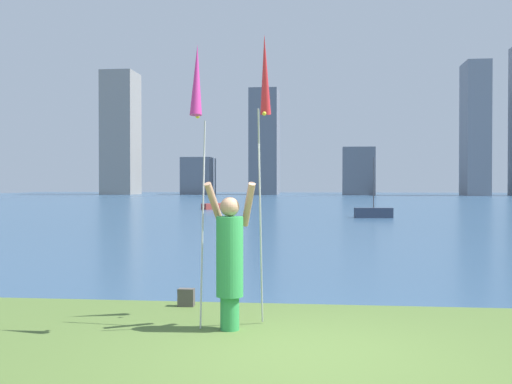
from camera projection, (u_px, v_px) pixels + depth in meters
The scene contains 12 objects.
ground at pixel (322, 205), 57.83m from camera, with size 120.00×138.00×0.12m.
person at pixel (230, 257), 8.33m from camera, with size 0.73×0.54×1.99m.
kite_flag_left at pixel (197, 89), 8.12m from camera, with size 0.16×0.72×3.80m.
kite_flag_right at pixel (265, 82), 9.01m from camera, with size 0.16×1.13×4.12m.
bag at pixel (186, 297), 9.94m from camera, with size 0.26×0.15×0.28m.
sailboat_2 at pixel (214, 205), 46.41m from camera, with size 1.63×2.20×3.90m.
sailboat_4 at pixel (373, 212), 34.93m from camera, with size 2.17×0.81×3.43m.
skyline_tower_0 at pixel (121, 133), 105.35m from camera, with size 5.34×6.41×20.73m.
skyline_tower_1 at pixel (198, 176), 105.73m from camera, with size 4.98×6.47×6.26m.
skyline_tower_2 at pixel (264, 142), 104.59m from camera, with size 4.66×6.91×17.59m.
skyline_tower_3 at pixel (359, 171), 100.21m from camera, with size 5.15×3.22×7.73m.
skyline_tower_4 at pixel (475, 129), 96.61m from camera, with size 3.57×6.15×20.71m.
Camera 1 is at (0.21, -7.18, 1.98)m, focal length 43.53 mm.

